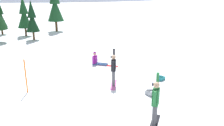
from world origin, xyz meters
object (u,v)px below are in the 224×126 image
snowboarder_background (97,60)px  backpack_teal (161,78)px  snowboarder_midground (114,69)px  pine_tree_broad (24,15)px  snowboarder_foreground (155,102)px  backpack_grey (150,92)px  pine_tree_young (55,5)px  trail_marker_pole (26,76)px  pine_tree_short (0,15)px  pine_tree_leaning (32,19)px

snowboarder_background → backpack_teal: bearing=-47.2°
snowboarder_background → backpack_teal: (3.30, -3.57, -0.19)m
snowboarder_midground → pine_tree_broad: pine_tree_broad is taller
snowboarder_foreground → pine_tree_broad: (-8.00, 19.94, 1.39)m
backpack_teal → pine_tree_broad: bearing=122.9°
backpack_grey → pine_tree_young: pine_tree_young is taller
snowboarder_foreground → backpack_grey: size_ratio=3.75×
backpack_grey → pine_tree_broad: size_ratio=0.13×
snowboarder_foreground → trail_marker_pole: (-5.37, 4.03, -0.10)m
trail_marker_pole → snowboarder_midground: bearing=2.3°
snowboarder_foreground → snowboarder_midground: bearing=101.2°
snowboarder_midground → pine_tree_short: bearing=120.3°
backpack_teal → pine_tree_leaning: size_ratio=0.14×
trail_marker_pole → pine_tree_broad: pine_tree_broad is taller
snowboarder_midground → backpack_grey: 2.38m
snowboarder_foreground → snowboarder_midground: size_ratio=1.04×
backpack_teal → pine_tree_short: (-12.90, 16.96, 2.10)m
pine_tree_young → pine_tree_broad: bearing=-142.2°
backpack_teal → snowboarder_midground: bearing=-175.4°
snowboarder_foreground → snowboarder_background: bearing=99.1°
snowboarder_midground → snowboarder_background: (-0.45, 3.80, -0.63)m
pine_tree_short → pine_tree_young: bearing=9.8°
pine_tree_broad → pine_tree_short: 3.24m
pine_tree_broad → pine_tree_young: (3.27, 2.54, 0.84)m
pine_tree_broad → pine_tree_short: (-2.88, 1.47, -0.15)m
backpack_grey → pine_tree_young: (-5.47, 19.85, 3.08)m
backpack_teal → pine_tree_leaning: pine_tree_leaning is taller
snowboarder_foreground → pine_tree_leaning: bearing=111.2°
snowboarder_background → trail_marker_pole: bearing=-135.7°
snowboarder_foreground → backpack_teal: 4.96m
backpack_teal → trail_marker_pole: bearing=-176.8°
backpack_teal → pine_tree_broad: size_ratio=0.13×
backpack_grey → trail_marker_pole: 6.32m
backpack_teal → pine_tree_young: size_ratio=0.09×
pine_tree_short → snowboarder_background: bearing=-54.4°
snowboarder_background → pine_tree_young: pine_tree_young is taller
backpack_teal → trail_marker_pole: size_ratio=0.31×
pine_tree_short → backpack_teal: bearing=-52.7°
snowboarder_background → pine_tree_short: 16.59m
pine_tree_broad → pine_tree_young: size_ratio=0.74×
snowboarder_foreground → pine_tree_short: 24.05m
pine_tree_broad → pine_tree_leaning: (1.18, -2.39, -0.16)m
trail_marker_pole → pine_tree_broad: bearing=99.4°
snowboarder_foreground → pine_tree_leaning: size_ratio=0.51×
backpack_teal → pine_tree_short: 21.41m
snowboarder_midground → pine_tree_leaning: (-5.99, 13.33, 1.26)m
snowboarder_background → pine_tree_leaning: pine_tree_leaning is taller
snowboarder_midground → backpack_teal: snowboarder_midground is taller
backpack_teal → pine_tree_broad: (-10.02, 15.49, 2.25)m
trail_marker_pole → pine_tree_broad: size_ratio=0.41×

